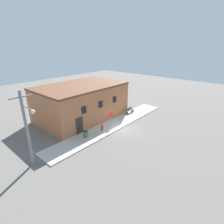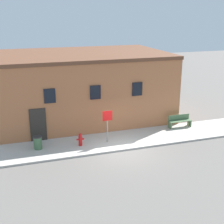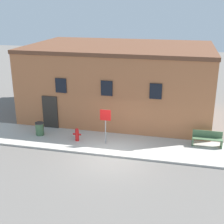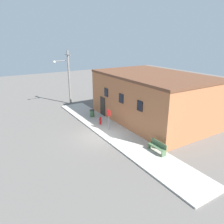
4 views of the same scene
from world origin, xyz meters
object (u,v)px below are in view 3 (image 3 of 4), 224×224
at_px(stop_sign, 105,120).
at_px(trash_bin, 40,129).
at_px(fire_hydrant, 77,134).
at_px(bench, 207,139).

height_order(stop_sign, trash_bin, stop_sign).
height_order(fire_hydrant, bench, bench).
height_order(stop_sign, bench, stop_sign).
xyz_separation_m(stop_sign, trash_bin, (-4.19, 0.32, -1.02)).
distance_m(stop_sign, trash_bin, 4.33).
height_order(fire_hydrant, stop_sign, stop_sign).
bearing_deg(stop_sign, fire_hydrant, 179.52).
xyz_separation_m(fire_hydrant, stop_sign, (1.71, -0.01, 1.02)).
distance_m(fire_hydrant, stop_sign, 1.99).
xyz_separation_m(fire_hydrant, trash_bin, (-2.49, 0.30, 0.01)).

